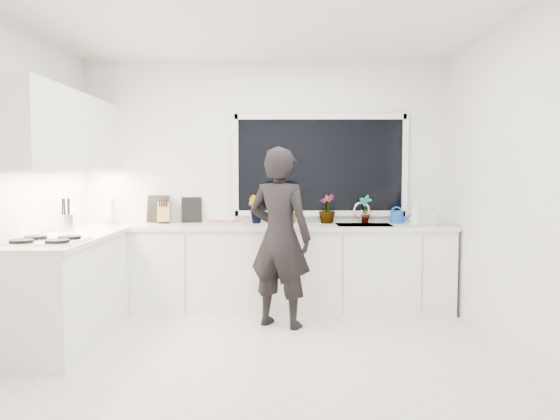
{
  "coord_description": "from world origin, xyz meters",
  "views": [
    {
      "loc": [
        0.22,
        -4.3,
        1.48
      ],
      "look_at": [
        0.17,
        0.4,
        1.15
      ],
      "focal_mm": 35.0,
      "sensor_mm": 36.0,
      "label": 1
    }
  ],
  "objects": [
    {
      "name": "floor",
      "position": [
        0.0,
        0.0,
        -0.01
      ],
      "size": [
        4.0,
        3.5,
        0.02
      ],
      "primitive_type": "cube",
      "color": "beige",
      "rests_on": "ground"
    },
    {
      "name": "wall_back",
      "position": [
        0.0,
        1.76,
        1.35
      ],
      "size": [
        4.0,
        0.02,
        2.7
      ],
      "primitive_type": "cube",
      "color": "white",
      "rests_on": "ground"
    },
    {
      "name": "wall_left",
      "position": [
        -2.01,
        0.0,
        1.35
      ],
      "size": [
        0.02,
        3.5,
        2.7
      ],
      "primitive_type": "cube",
      "color": "white",
      "rests_on": "ground"
    },
    {
      "name": "wall_right",
      "position": [
        2.01,
        0.0,
        1.35
      ],
      "size": [
        0.02,
        3.5,
        2.7
      ],
      "primitive_type": "cube",
      "color": "white",
      "rests_on": "ground"
    },
    {
      "name": "ceiling",
      "position": [
        0.0,
        0.0,
        2.71
      ],
      "size": [
        4.0,
        3.5,
        0.02
      ],
      "primitive_type": "cube",
      "color": "white",
      "rests_on": "wall_back"
    },
    {
      "name": "window",
      "position": [
        0.6,
        1.73,
        1.55
      ],
      "size": [
        1.8,
        0.02,
        1.0
      ],
      "primitive_type": "cube",
      "color": "black",
      "rests_on": "wall_back"
    },
    {
      "name": "base_cabinets_back",
      "position": [
        0.0,
        1.45,
        0.44
      ],
      "size": [
        3.92,
        0.58,
        0.88
      ],
      "primitive_type": "cube",
      "color": "white",
      "rests_on": "floor"
    },
    {
      "name": "base_cabinets_left",
      "position": [
        -1.67,
        0.35,
        0.44
      ],
      "size": [
        0.58,
        1.6,
        0.88
      ],
      "primitive_type": "cube",
      "color": "white",
      "rests_on": "floor"
    },
    {
      "name": "countertop_back",
      "position": [
        0.0,
        1.44,
        0.9
      ],
      "size": [
        3.94,
        0.62,
        0.04
      ],
      "primitive_type": "cube",
      "color": "silver",
      "rests_on": "base_cabinets_back"
    },
    {
      "name": "countertop_left",
      "position": [
        -1.67,
        0.35,
        0.9
      ],
      "size": [
        0.62,
        1.6,
        0.04
      ],
      "primitive_type": "cube",
      "color": "silver",
      "rests_on": "base_cabinets_left"
    },
    {
      "name": "upper_cabinets",
      "position": [
        -1.79,
        0.7,
        1.85
      ],
      "size": [
        0.34,
        2.1,
        0.7
      ],
      "primitive_type": "cube",
      "color": "white",
      "rests_on": "wall_left"
    },
    {
      "name": "sink",
      "position": [
        1.05,
        1.45,
        0.87
      ],
      "size": [
        0.58,
        0.42,
        0.14
      ],
      "primitive_type": "cube",
      "color": "silver",
      "rests_on": "countertop_back"
    },
    {
      "name": "faucet",
      "position": [
        1.05,
        1.65,
        1.03
      ],
      "size": [
        0.03,
        0.03,
        0.22
      ],
      "primitive_type": "cylinder",
      "color": "silver",
      "rests_on": "countertop_back"
    },
    {
      "name": "stovetop",
      "position": [
        -1.69,
        -0.0,
        0.94
      ],
      "size": [
        0.56,
        0.48,
        0.03
      ],
      "primitive_type": "cube",
      "color": "black",
      "rests_on": "countertop_left"
    },
    {
      "name": "person",
      "position": [
        0.17,
        0.85,
        0.86
      ],
      "size": [
        0.74,
        0.63,
        1.71
      ],
      "primitive_type": "imported",
      "rotation": [
        0.0,
        0.0,
        2.71
      ],
      "color": "black",
      "rests_on": "floor"
    },
    {
      "name": "pizza_tray",
      "position": [
        -0.42,
        1.42,
        0.94
      ],
      "size": [
        0.45,
        0.34,
        0.03
      ],
      "primitive_type": "cube",
      "rotation": [
        0.0,
        0.0,
        0.05
      ],
      "color": "silver",
      "rests_on": "countertop_back"
    },
    {
      "name": "pizza",
      "position": [
        -0.42,
        1.42,
        0.95
      ],
      "size": [
        0.41,
        0.3,
        0.01
      ],
      "primitive_type": "cube",
      "rotation": [
        0.0,
        0.0,
        0.05
      ],
      "color": "#AC1916",
      "rests_on": "pizza_tray"
    },
    {
      "name": "watering_can",
      "position": [
        1.43,
        1.61,
        0.98
      ],
      "size": [
        0.15,
        0.15,
        0.13
      ],
      "primitive_type": "cylinder",
      "rotation": [
        0.0,
        0.0,
        -0.1
      ],
      "color": "blue",
      "rests_on": "countertop_back"
    },
    {
      "name": "paper_towel_roll",
      "position": [
        -1.69,
        1.55,
        1.05
      ],
      "size": [
        0.14,
        0.14,
        0.26
      ],
      "primitive_type": "cylinder",
      "rotation": [
        0.0,
        0.0,
        -0.33
      ],
      "color": "white",
      "rests_on": "countertop_back"
    },
    {
      "name": "knife_block",
      "position": [
        -1.1,
        1.59,
        1.03
      ],
      "size": [
        0.14,
        0.11,
        0.22
      ],
      "primitive_type": "cube",
      "rotation": [
        0.0,
        0.0,
        0.08
      ],
      "color": "#936A44",
      "rests_on": "countertop_back"
    },
    {
      "name": "utensil_crock",
      "position": [
        -1.85,
        0.8,
        1.0
      ],
      "size": [
        0.14,
        0.14,
        0.16
      ],
      "primitive_type": "cylinder",
      "rotation": [
        0.0,
        0.0,
        -0.08
      ],
      "color": "silver",
      "rests_on": "countertop_left"
    },
    {
      "name": "picture_frame_large",
      "position": [
        -0.82,
        1.69,
        1.06
      ],
      "size": [
        0.22,
        0.07,
        0.28
      ],
      "primitive_type": "cube",
      "rotation": [
        0.0,
        0.0,
        0.21
      ],
      "color": "black",
      "rests_on": "countertop_back"
    },
    {
      "name": "picture_frame_small",
      "position": [
        -1.19,
        1.69,
        1.07
      ],
      "size": [
        0.25,
        0.07,
        0.3
      ],
      "primitive_type": "cube",
      "rotation": [
        0.0,
        0.0,
        -0.19
      ],
      "color": "black",
      "rests_on": "countertop_back"
    },
    {
      "name": "herb_plants",
      "position": [
        0.42,
        1.61,
        1.07
      ],
      "size": [
        1.4,
        0.34,
        0.32
      ],
      "color": "#26662D",
      "rests_on": "countertop_back"
    },
    {
      "name": "soap_bottles",
      "position": [
        1.61,
        1.3,
        1.06
      ],
      "size": [
        0.34,
        0.17,
        0.31
      ],
      "color": "#D8BF66",
      "rests_on": "countertop_back"
    }
  ]
}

